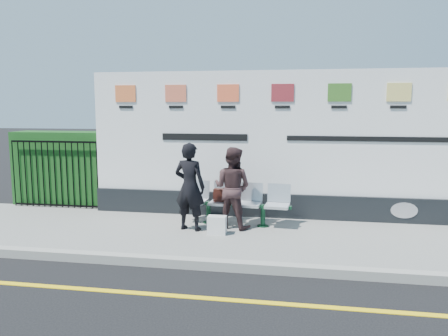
{
  "coord_description": "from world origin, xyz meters",
  "views": [
    {
      "loc": [
        0.84,
        -5.09,
        2.39
      ],
      "look_at": [
        -0.54,
        2.92,
        1.25
      ],
      "focal_mm": 35.0,
      "sensor_mm": 36.0,
      "label": 1
    }
  ],
  "objects_px": {
    "billboard": "(282,155)",
    "bench": "(235,213)",
    "woman_left": "(190,187)",
    "woman_right": "(232,188)"
  },
  "relations": [
    {
      "from": "billboard",
      "to": "bench",
      "type": "xyz_separation_m",
      "value": [
        -0.84,
        -0.76,
        -1.08
      ]
    },
    {
      "from": "bench",
      "to": "woman_left",
      "type": "height_order",
      "value": "woman_left"
    },
    {
      "from": "billboard",
      "to": "woman_left",
      "type": "relative_size",
      "value": 4.91
    },
    {
      "from": "woman_left",
      "to": "woman_right",
      "type": "height_order",
      "value": "woman_left"
    },
    {
      "from": "bench",
      "to": "woman_right",
      "type": "relative_size",
      "value": 1.35
    },
    {
      "from": "woman_left",
      "to": "billboard",
      "type": "bearing_deg",
      "value": -130.22
    },
    {
      "from": "woman_left",
      "to": "woman_right",
      "type": "bearing_deg",
      "value": -147.21
    },
    {
      "from": "billboard",
      "to": "woman_right",
      "type": "bearing_deg",
      "value": -131.83
    },
    {
      "from": "bench",
      "to": "woman_right",
      "type": "distance_m",
      "value": 0.59
    },
    {
      "from": "billboard",
      "to": "woman_left",
      "type": "distance_m",
      "value": 2.11
    }
  ]
}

